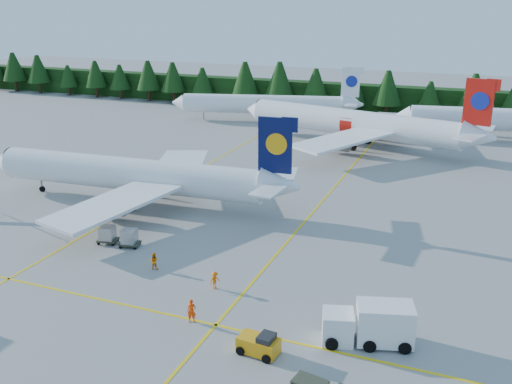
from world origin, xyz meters
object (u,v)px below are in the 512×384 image
at_px(airliner_navy, 124,174).
at_px(service_truck, 368,324).
at_px(baggage_tug, 259,344).
at_px(airliner_red, 347,123).

height_order(airliner_navy, service_truck, airliner_navy).
bearing_deg(baggage_tug, service_truck, 37.38).
distance_m(airliner_navy, airliner_red, 41.85).
xyz_separation_m(airliner_navy, airliner_red, (18.18, 37.69, 0.34)).
relative_size(airliner_red, baggage_tug, 14.45).
height_order(service_truck, baggage_tug, service_truck).
xyz_separation_m(airliner_red, baggage_tug, (8.20, -60.71, -3.03)).
distance_m(airliner_red, baggage_tug, 61.34).
height_order(airliner_navy, airliner_red, airliner_red).
bearing_deg(baggage_tug, airliner_red, 103.40).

